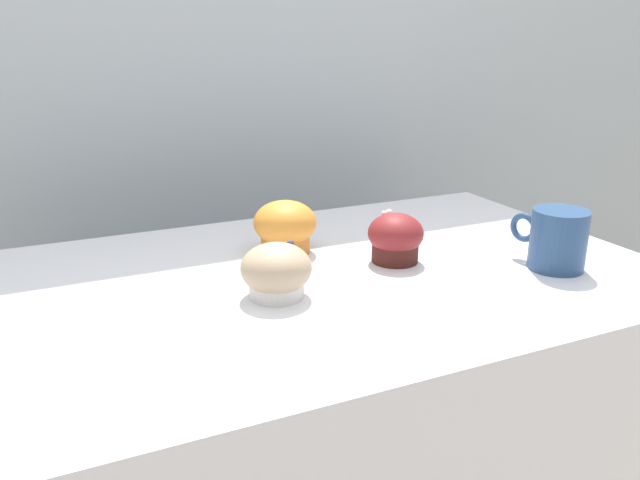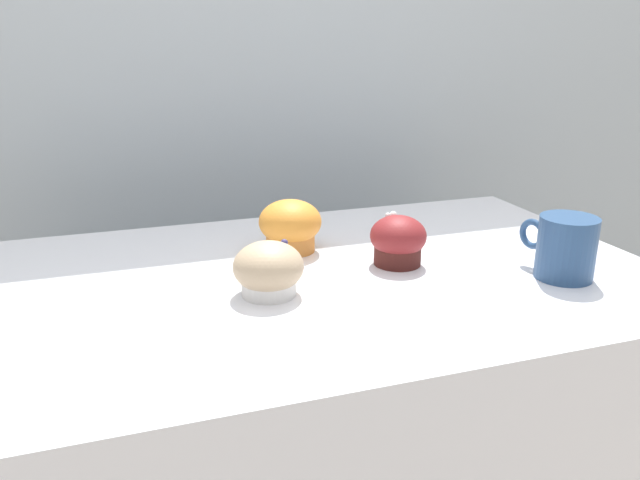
{
  "view_description": "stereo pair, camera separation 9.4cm",
  "coord_description": "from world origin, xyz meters",
  "views": [
    {
      "loc": [
        -0.38,
        -0.79,
        1.24
      ],
      "look_at": [
        -0.0,
        0.02,
        0.94
      ],
      "focal_mm": 35.0,
      "sensor_mm": 36.0,
      "label": 1
    },
    {
      "loc": [
        -0.29,
        -0.82,
        1.24
      ],
      "look_at": [
        -0.0,
        0.02,
        0.94
      ],
      "focal_mm": 35.0,
      "sensor_mm": 36.0,
      "label": 2
    }
  ],
  "objects": [
    {
      "name": "wall_back",
      "position": [
        0.0,
        0.6,
        0.9
      ],
      "size": [
        3.2,
        0.1,
        1.8
      ],
      "primitive_type": "cube",
      "color": "#A8B2B7",
      "rests_on": "ground"
    },
    {
      "name": "muffin_front_center",
      "position": [
        -0.1,
        -0.05,
        0.94
      ],
      "size": [
        0.1,
        0.1,
        0.08
      ],
      "color": "silver",
      "rests_on": "display_counter"
    },
    {
      "name": "muffin_back_left",
      "position": [
        -0.02,
        0.11,
        0.94
      ],
      "size": [
        0.1,
        0.1,
        0.09
      ],
      "color": "#CB7A33",
      "rests_on": "display_counter"
    },
    {
      "name": "muffin_back_right",
      "position": [
        0.12,
        0.0,
        0.94
      ],
      "size": [
        0.09,
        0.09,
        0.08
      ],
      "color": "#451A16",
      "rests_on": "display_counter"
    },
    {
      "name": "coffee_cup",
      "position": [
        0.32,
        -0.13,
        0.95
      ],
      "size": [
        0.08,
        0.12,
        0.09
      ],
      "color": "navy",
      "rests_on": "display_counter"
    }
  ]
}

